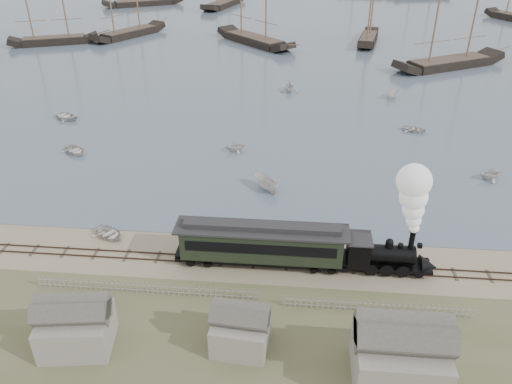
{
  "coord_description": "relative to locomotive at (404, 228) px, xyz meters",
  "views": [
    {
      "loc": [
        5.55,
        -38.28,
        28.45
      ],
      "look_at": [
        1.57,
        4.98,
        3.5
      ],
      "focal_mm": 35.0,
      "sensor_mm": 36.0,
      "label": 1
    }
  ],
  "objects": [
    {
      "name": "locomotive",
      "position": [
        0.0,
        0.0,
        0.0
      ],
      "size": [
        8.09,
        3.02,
        10.09
      ],
      "color": "black",
      "rests_on": "ground"
    },
    {
      "name": "shed_mid",
      "position": [
        -12.92,
        -10.0,
        -4.64
      ],
      "size": [
        4.0,
        3.5,
        3.6
      ],
      "primitive_type": null,
      "color": "gray",
      "rests_on": "ground"
    },
    {
      "name": "rowboat_0",
      "position": [
        -38.66,
        21.04,
        -4.18
      ],
      "size": [
        4.6,
        4.77,
        0.81
      ],
      "primitive_type": "imported",
      "rotation": [
        0.0,
        0.0,
        0.9
      ],
      "color": "silver",
      "rests_on": "harbor_water"
    },
    {
      "name": "shed_left",
      "position": [
        -24.92,
        -11.0,
        -4.64
      ],
      "size": [
        5.0,
        4.0,
        4.1
      ],
      "primitive_type": null,
      "color": "gray",
      "rests_on": "ground"
    },
    {
      "name": "rowboat_2",
      "position": [
        -12.81,
        13.63,
        -3.82
      ],
      "size": [
        3.97,
        3.68,
        1.52
      ],
      "primitive_type": "imported",
      "rotation": [
        0.0,
        0.0,
        3.84
      ],
      "color": "silver",
      "rests_on": "harbor_water"
    },
    {
      "name": "picket_fence_west",
      "position": [
        -21.42,
        -5.0,
        -4.64
      ],
      "size": [
        19.0,
        0.1,
        1.2
      ],
      "primitive_type": null,
      "color": "gray",
      "rests_on": "ground"
    },
    {
      "name": "ground",
      "position": [
        -14.92,
        2.0,
        -4.64
      ],
      "size": [
        600.0,
        600.0,
        0.0
      ],
      "primitive_type": "plane",
      "color": "tan",
      "rests_on": "ground"
    },
    {
      "name": "passenger_coach",
      "position": [
        -12.22,
        0.0,
        -2.29
      ],
      "size": [
        15.44,
        2.98,
        3.75
      ],
      "color": "black",
      "rests_on": "ground"
    },
    {
      "name": "schooner_4",
      "position": [
        20.34,
        67.31,
        5.42
      ],
      "size": [
        24.8,
        17.42,
        20.0
      ],
      "primitive_type": null,
      "rotation": [
        0.0,
        0.0,
        0.51
      ],
      "color": "black",
      "rests_on": "harbor_water"
    },
    {
      "name": "picket_fence_east",
      "position": [
        -2.42,
        -5.5,
        -4.64
      ],
      "size": [
        15.0,
        0.1,
        1.2
      ],
      "primitive_type": null,
      "color": "gray",
      "rests_on": "ground"
    },
    {
      "name": "shed_right",
      "position": [
        -1.92,
        -12.0,
        -4.64
      ],
      "size": [
        6.0,
        5.0,
        5.1
      ],
      "primitive_type": null,
      "color": "gray",
      "rests_on": "ground"
    },
    {
      "name": "rowboat_7",
      "position": [
        -11.33,
        48.95,
        -3.66
      ],
      "size": [
        3.64,
        3.19,
        1.84
      ],
      "primitive_type": "imported",
      "rotation": [
        0.0,
        0.0,
        0.05
      ],
      "color": "silver",
      "rests_on": "harbor_water"
    },
    {
      "name": "rowboat_1",
      "position": [
        -17.65,
        23.69,
        -3.87
      ],
      "size": [
        3.13,
        3.35,
        1.42
      ],
      "primitive_type": "imported",
      "rotation": [
        0.0,
        0.0,
        1.94
      ],
      "color": "silver",
      "rests_on": "harbor_water"
    },
    {
      "name": "rowboat_4",
      "position": [
        13.69,
        18.61,
        -3.82
      ],
      "size": [
        3.25,
        3.5,
        1.52
      ],
      "primitive_type": "imported",
      "rotation": [
        0.0,
        0.0,
        5.02
      ],
      "color": "silver",
      "rests_on": "harbor_water"
    },
    {
      "name": "rowboat_6",
      "position": [
        -45.25,
        32.9,
        -4.13
      ],
      "size": [
        4.86,
        5.35,
        0.91
      ],
      "primitive_type": "imported",
      "rotation": [
        0.0,
        0.0,
        4.21
      ],
      "color": "silver",
      "rests_on": "harbor_water"
    },
    {
      "name": "beached_dinghy",
      "position": [
        -27.52,
        2.83,
        -4.27
      ],
      "size": [
        4.17,
        4.46,
        0.75
      ],
      "primitive_type": "imported",
      "rotation": [
        0.0,
        0.0,
        0.98
      ],
      "color": "silver",
      "rests_on": "ground"
    },
    {
      "name": "rowboat_3",
      "position": [
        7.34,
        32.69,
        -4.23
      ],
      "size": [
        3.46,
        4.04,
        0.71
      ],
      "primitive_type": "imported",
      "rotation": [
        0.0,
        0.0,
        1.22
      ],
      "color": "silver",
      "rests_on": "harbor_water"
    },
    {
      "name": "rail_track",
      "position": [
        -14.92,
        0.0,
        -4.6
      ],
      "size": [
        120.0,
        1.8,
        0.16
      ],
      "color": "#38251E",
      "rests_on": "ground"
    },
    {
      "name": "rowboat_5",
      "position": [
        6.19,
        47.16,
        -3.95
      ],
      "size": [
        3.26,
        3.07,
        1.26
      ],
      "primitive_type": "imported",
      "rotation": [
        0.0,
        0.0,
        2.42
      ],
      "color": "silver",
      "rests_on": "harbor_water"
    }
  ]
}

